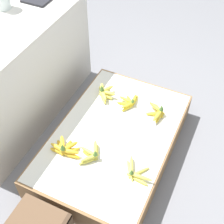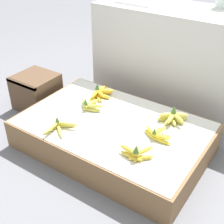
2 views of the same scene
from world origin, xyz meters
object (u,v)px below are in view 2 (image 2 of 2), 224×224
at_px(banana_bunch_front_midleft, 136,153).
at_px(foam_tray_white, 135,2).
at_px(banana_bunch_back_left, 100,93).
at_px(banana_bunch_middle_midleft, 157,135).
at_px(banana_bunch_back_midleft, 173,118).
at_px(wooden_crate, 37,92).
at_px(banana_bunch_front_left, 59,127).
at_px(banana_bunch_middle_left, 89,105).

bearing_deg(banana_bunch_front_midleft, foam_tray_white, 122.03).
bearing_deg(banana_bunch_back_left, banana_bunch_middle_midleft, -20.05).
bearing_deg(banana_bunch_front_midleft, banana_bunch_back_midleft, 87.53).
relative_size(wooden_crate, banana_bunch_front_left, 1.46).
height_order(banana_bunch_middle_left, foam_tray_white, foam_tray_white).
distance_m(banana_bunch_front_left, banana_bunch_back_midleft, 0.75).
bearing_deg(foam_tray_white, wooden_crate, -128.42).
xyz_separation_m(banana_bunch_middle_left, banana_bunch_back_midleft, (0.56, 0.18, 0.00)).
distance_m(wooden_crate, banana_bunch_middle_midleft, 1.14).
height_order(banana_bunch_back_midleft, foam_tray_white, foam_tray_white).
xyz_separation_m(banana_bunch_middle_midleft, banana_bunch_back_left, (-0.59, 0.22, 0.01)).
relative_size(wooden_crate, banana_bunch_back_left, 1.41).
relative_size(banana_bunch_middle_midleft, foam_tray_white, 0.72).
xyz_separation_m(banana_bunch_middle_left, banana_bunch_back_left, (-0.04, 0.18, 0.00)).
relative_size(banana_bunch_front_left, banana_bunch_middle_midleft, 1.01).
bearing_deg(wooden_crate, banana_bunch_front_midleft, -15.59).
distance_m(banana_bunch_middle_midleft, foam_tray_white, 1.11).
height_order(banana_bunch_middle_midleft, foam_tray_white, foam_tray_white).
height_order(banana_bunch_back_left, banana_bunch_back_midleft, banana_bunch_back_midleft).
bearing_deg(banana_bunch_front_left, banana_bunch_back_left, 93.98).
distance_m(banana_bunch_front_midleft, foam_tray_white, 1.27).
xyz_separation_m(banana_bunch_back_left, foam_tray_white, (-0.03, 0.52, 0.56)).
height_order(banana_bunch_front_left, banana_bunch_middle_midleft, banana_bunch_middle_midleft).
xyz_separation_m(banana_bunch_front_left, banana_bunch_back_left, (-0.03, 0.49, 0.01)).
relative_size(banana_bunch_front_midleft, banana_bunch_middle_left, 0.96).
bearing_deg(banana_bunch_back_midleft, banana_bunch_back_left, 179.94).
distance_m(banana_bunch_front_left, banana_bunch_middle_midleft, 0.62).
distance_m(banana_bunch_front_midleft, banana_bunch_back_left, 0.73).
bearing_deg(banana_bunch_back_left, banana_bunch_back_midleft, -0.06).
bearing_deg(banana_bunch_back_midleft, foam_tray_white, 140.17).
distance_m(banana_bunch_middle_left, banana_bunch_back_midleft, 0.59).
height_order(banana_bunch_front_left, banana_bunch_back_left, banana_bunch_back_left).
bearing_deg(banana_bunch_middle_midleft, foam_tray_white, 130.01).
relative_size(banana_bunch_back_left, foam_tray_white, 0.75).
distance_m(wooden_crate, foam_tray_white, 1.06).
distance_m(banana_bunch_back_left, foam_tray_white, 0.76).
relative_size(banana_bunch_front_left, banana_bunch_front_midleft, 1.04).
bearing_deg(banana_bunch_front_left, foam_tray_white, 93.48).
height_order(wooden_crate, foam_tray_white, foam_tray_white).
bearing_deg(banana_bunch_back_left, banana_bunch_middle_left, -77.85).
distance_m(wooden_crate, banana_bunch_front_left, 0.69).
distance_m(banana_bunch_front_left, banana_bunch_back_left, 0.49).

